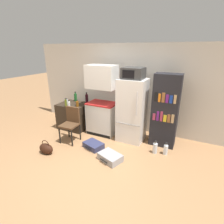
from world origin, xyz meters
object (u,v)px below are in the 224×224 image
bottle_olive_oil (66,103)px  bottle_wine_dark (87,98)px  bottle_amber_beer (77,104)px  chair (71,121)px  bottle_milk_white (69,104)px  water_bottle_middle (155,148)px  suitcase_small_flat (93,145)px  handbag (46,148)px  refrigerator (132,111)px  bookshelf (165,111)px  bottle_clear_short (67,102)px  bottle_green_tall (76,97)px  water_bottle_front (166,149)px  kitchen_hutch (102,104)px  side_table (74,116)px  microwave (133,73)px  suitcase_large_flat (110,157)px

bottle_olive_oil → bottle_wine_dark: (0.30, 0.58, 0.03)m
bottle_amber_beer → chair: size_ratio=0.22×
bottle_milk_white → water_bottle_middle: (2.46, -0.07, -0.69)m
suitcase_small_flat → handbag: size_ratio=1.47×
refrigerator → bookshelf: bearing=7.6°
bottle_clear_short → bottle_wine_dark: bearing=51.1°
refrigerator → bottle_green_tall: bearing=173.6°
chair → suitcase_small_flat: size_ratio=1.67×
suitcase_small_flat → bottle_amber_beer: bearing=162.2°
bookshelf → bottle_clear_short: (-2.66, -0.33, -0.05)m
bottle_wine_dark → bottle_olive_oil: bearing=-117.1°
water_bottle_front → suitcase_small_flat: bearing=-163.5°
bottle_milk_white → handbag: (0.23, -1.18, -0.70)m
chair → kitchen_hutch: bearing=53.5°
bookshelf → bottle_milk_white: bearing=-170.7°
bottle_amber_beer → water_bottle_middle: bottle_amber_beer is taller
refrigerator → chair: refrigerator is taller
water_bottle_front → refrigerator: bearing=161.0°
kitchen_hutch → bottle_green_tall: (-1.04, 0.20, 0.01)m
suitcase_small_flat → water_bottle_middle: water_bottle_middle is taller
refrigerator → chair: 1.56m
side_table → water_bottle_middle: size_ratio=2.66×
water_bottle_middle → suitcase_small_flat: bearing=-162.9°
bottle_green_tall → water_bottle_front: bottle_green_tall is taller
bottle_amber_beer → water_bottle_front: (2.48, -0.13, -0.71)m
microwave → bottle_clear_short: 2.09m
kitchen_hutch → bottle_wine_dark: (-0.64, 0.22, 0.02)m
suitcase_large_flat → bottle_olive_oil: bearing=176.9°
bookshelf → water_bottle_middle: (-0.06, -0.49, -0.75)m
handbag → bottle_olive_oil: bearing=104.8°
bottle_milk_white → suitcase_small_flat: size_ratio=0.33×
bottle_green_tall → water_bottle_middle: 2.79m
suitcase_small_flat → handbag: 1.08m
refrigerator → microwave: (-0.00, -0.00, 0.93)m
kitchen_hutch → bottle_amber_beer: size_ratio=9.77×
bottle_wine_dark → water_bottle_front: (2.46, -0.56, -0.76)m
chair → suitcase_large_flat: (1.29, -0.37, -0.45)m
kitchen_hutch → water_bottle_middle: kitchen_hutch is taller
bottle_olive_oil → chair: bearing=-39.6°
microwave → bottle_wine_dark: microwave is taller
bottle_green_tall → bottle_wine_dark: 0.40m
side_table → chair: size_ratio=0.93×
side_table → bookshelf: bearing=3.5°
microwave → bottle_amber_beer: size_ratio=2.55×
bottle_wine_dark → water_bottle_middle: bottle_wine_dark is taller
bottle_wine_dark → bottle_clear_short: bearing=-128.9°
side_table → kitchen_hutch: (0.93, 0.07, 0.48)m
bottle_olive_oil → suitcase_small_flat: bearing=-21.9°
bottle_clear_short → water_bottle_middle: 2.69m
bottle_green_tall → chair: (0.54, -0.93, -0.34)m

